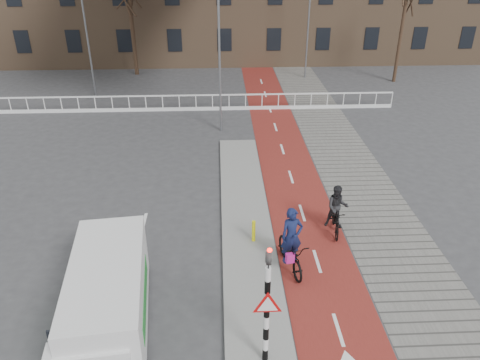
{
  "coord_description": "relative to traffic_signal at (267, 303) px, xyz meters",
  "views": [
    {
      "loc": [
        -1.61,
        -10.18,
        9.55
      ],
      "look_at": [
        -0.9,
        5.0,
        1.5
      ],
      "focal_mm": 35.0,
      "sensor_mm": 36.0,
      "label": 1
    }
  ],
  "objects": [
    {
      "name": "sidewalk",
      "position": [
        4.9,
        12.02,
        -1.98
      ],
      "size": [
        3.0,
        60.0,
        0.01
      ],
      "primitive_type": "cube",
      "color": "slate",
      "rests_on": "ground"
    },
    {
      "name": "streetlight_left",
      "position": [
        -9.17,
        22.33,
        1.99
      ],
      "size": [
        0.12,
        0.12,
        7.95
      ],
      "primitive_type": "cylinder",
      "color": "slate",
      "rests_on": "ground"
    },
    {
      "name": "bike_lane",
      "position": [
        2.1,
        12.02,
        -1.98
      ],
      "size": [
        2.5,
        60.0,
        0.01
      ],
      "primitive_type": "cube",
      "color": "maroon",
      "rests_on": "ground"
    },
    {
      "name": "traffic_signal",
      "position": [
        0.0,
        0.0,
        0.0
      ],
      "size": [
        0.8,
        0.8,
        3.68
      ],
      "color": "black",
      "rests_on": "curb_island"
    },
    {
      "name": "bollard",
      "position": [
        0.08,
        5.13,
        -1.47
      ],
      "size": [
        0.12,
        0.12,
        0.79
      ],
      "primitive_type": "cylinder",
      "color": "#F6EF0D",
      "rests_on": "curb_island"
    },
    {
      "name": "ground",
      "position": [
        0.6,
        2.02,
        -1.99
      ],
      "size": [
        120.0,
        120.0,
        0.0
      ],
      "primitive_type": "plane",
      "color": "#38383A",
      "rests_on": "ground"
    },
    {
      "name": "railing",
      "position": [
        -4.4,
        19.02,
        -1.68
      ],
      "size": [
        28.0,
        0.1,
        0.99
      ],
      "color": "silver",
      "rests_on": "ground"
    },
    {
      "name": "tree_mid",
      "position": [
        -7.21,
        27.48,
        1.37
      ],
      "size": [
        0.29,
        0.29,
        6.72
      ],
      "primitive_type": "cylinder",
      "color": "#2F1F15",
      "rests_on": "ground"
    },
    {
      "name": "tree_right",
      "position": [
        11.71,
        24.63,
        1.31
      ],
      "size": [
        0.24,
        0.24,
        6.6
      ],
      "primitive_type": "cylinder",
      "color": "#2F1F15",
      "rests_on": "ground"
    },
    {
      "name": "cyclist_near",
      "position": [
        1.16,
        3.77,
        -1.26
      ],
      "size": [
        1.13,
        2.2,
        2.16
      ],
      "rotation": [
        0.0,
        0.0,
        0.2
      ],
      "color": "black",
      "rests_on": "bike_lane"
    },
    {
      "name": "streetlight_near",
      "position": [
        -0.93,
        15.69,
        2.35
      ],
      "size": [
        0.12,
        0.12,
        8.67
      ],
      "primitive_type": "cylinder",
      "color": "slate",
      "rests_on": "ground"
    },
    {
      "name": "curb_island",
      "position": [
        -0.1,
        6.02,
        -1.93
      ],
      "size": [
        1.8,
        16.0,
        0.12
      ],
      "primitive_type": "cube",
      "color": "gray",
      "rests_on": "ground"
    },
    {
      "name": "cyclist_far",
      "position": [
        3.05,
        5.69,
        -1.21
      ],
      "size": [
        0.85,
        1.76,
        1.85
      ],
      "rotation": [
        0.0,
        0.0,
        -0.12
      ],
      "color": "black",
      "rests_on": "bike_lane"
    },
    {
      "name": "van",
      "position": [
        -4.04,
        1.5,
        -0.93
      ],
      "size": [
        2.36,
        4.83,
        2.0
      ],
      "rotation": [
        0.0,
        0.0,
        0.11
      ],
      "color": "silver",
      "rests_on": "ground"
    },
    {
      "name": "streetlight_right",
      "position": [
        5.44,
        25.97,
        2.46
      ],
      "size": [
        0.12,
        0.12,
        8.91
      ],
      "primitive_type": "cylinder",
      "color": "slate",
      "rests_on": "ground"
    }
  ]
}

